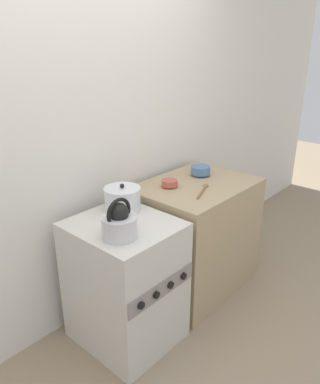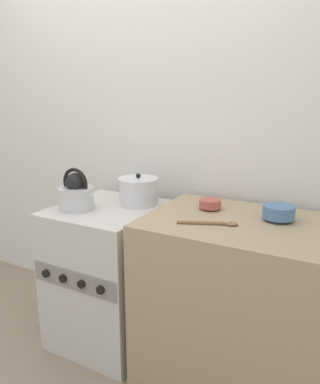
# 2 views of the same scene
# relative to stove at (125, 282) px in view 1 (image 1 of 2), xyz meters

# --- Properties ---
(ground_plane) EXTENTS (12.00, 12.00, 0.00)m
(ground_plane) POSITION_rel_stove_xyz_m (0.00, -0.31, -0.41)
(ground_plane) COLOR gray
(wall_back) EXTENTS (7.00, 0.06, 2.50)m
(wall_back) POSITION_rel_stove_xyz_m (0.00, 0.42, 0.84)
(wall_back) COLOR silver
(wall_back) RESTS_ON ground_plane
(stove) EXTENTS (0.56, 0.64, 0.83)m
(stove) POSITION_rel_stove_xyz_m (0.00, 0.00, 0.00)
(stove) COLOR beige
(stove) RESTS_ON ground_plane
(counter) EXTENTS (0.88, 0.66, 0.86)m
(counter) POSITION_rel_stove_xyz_m (0.76, 0.02, 0.02)
(counter) COLOR tan
(counter) RESTS_ON ground_plane
(kettle) EXTENTS (0.24, 0.19, 0.23)m
(kettle) POSITION_rel_stove_xyz_m (-0.12, -0.11, 0.50)
(kettle) COLOR silver
(kettle) RESTS_ON stove
(cooking_pot) EXTENTS (0.23, 0.23, 0.18)m
(cooking_pot) POSITION_rel_stove_xyz_m (0.13, 0.14, 0.49)
(cooking_pot) COLOR silver
(cooking_pot) RESTS_ON stove
(enamel_bowl) EXTENTS (0.15, 0.15, 0.07)m
(enamel_bowl) POSITION_rel_stove_xyz_m (0.92, 0.11, 0.49)
(enamel_bowl) COLOR #4C729E
(enamel_bowl) RESTS_ON counter
(small_ceramic_bowl) EXTENTS (0.11, 0.11, 0.05)m
(small_ceramic_bowl) POSITION_rel_stove_xyz_m (0.57, 0.12, 0.48)
(small_ceramic_bowl) COLOR #B75147
(small_ceramic_bowl) RESTS_ON counter
(wooden_spoon) EXTENTS (0.27, 0.13, 0.02)m
(wooden_spoon) POSITION_rel_stove_xyz_m (0.67, -0.10, 0.46)
(wooden_spoon) COLOR olive
(wooden_spoon) RESTS_ON counter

